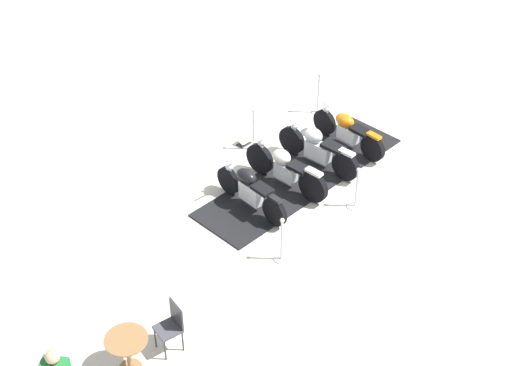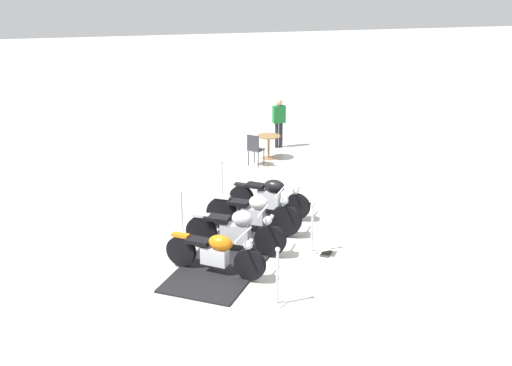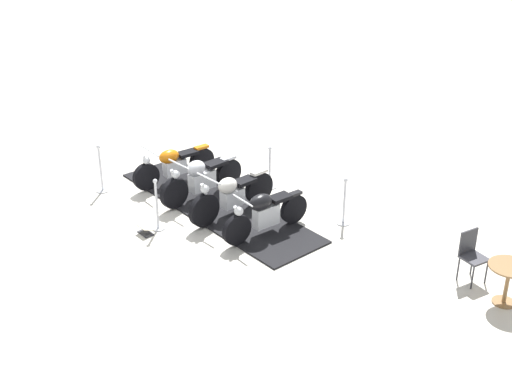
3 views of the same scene
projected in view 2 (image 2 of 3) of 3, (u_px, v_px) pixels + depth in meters
ground_plane at (245, 242)px, 14.07m from camera, size 80.00×80.00×0.00m
display_platform at (245, 241)px, 14.06m from camera, size 4.26×5.36×0.04m
motorcycle_copper at (216, 252)px, 12.48m from camera, size 1.79×1.37×0.93m
motorcycle_chrome at (236, 230)px, 13.42m from camera, size 1.97×1.25×0.99m
motorcycle_cream at (254, 212)px, 14.37m from camera, size 1.98×1.28×1.04m
motorcycle_black at (270, 196)px, 15.31m from camera, size 1.73×1.32×0.92m
stanchion_right_mid at (312, 234)px, 13.43m from camera, size 0.28×0.28×1.12m
stanchion_right_front at (277, 284)px, 11.40m from camera, size 0.29×0.29×1.13m
stanchion_left_mid at (182, 220)px, 14.47m from camera, size 0.36×0.36×1.01m
stanchion_left_rear at (222, 185)px, 16.48m from camera, size 0.29×0.29×1.04m
info_placard at (326, 251)px, 13.46m from camera, size 0.37×0.39×0.19m
cafe_table at (269, 141)px, 19.68m from camera, size 0.71×0.71×0.74m
cafe_chair_near_table at (255, 148)px, 19.02m from camera, size 0.57×0.57×0.96m
bystander_person at (279, 119)px, 20.71m from camera, size 0.41×0.24×1.61m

